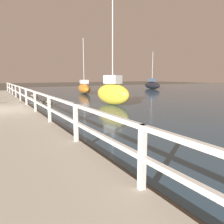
% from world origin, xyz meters
% --- Properties ---
extents(railing, '(0.10, 32.50, 1.04)m').
position_xyz_m(railing, '(1.84, -0.00, 0.97)').
color(railing, white).
rests_on(railing, dock_walkway).
extents(boulder_downstream, '(0.54, 0.49, 0.40)m').
position_xyz_m(boulder_downstream, '(3.43, 2.47, 0.20)').
color(boulder_downstream, gray).
rests_on(boulder_downstream, ground).
extents(boulder_water_edge, '(0.69, 0.62, 0.52)m').
position_xyz_m(boulder_water_edge, '(3.14, 6.51, 0.26)').
color(boulder_water_edge, gray).
rests_on(boulder_water_edge, ground).
extents(boulder_upstream, '(0.41, 0.37, 0.30)m').
position_xyz_m(boulder_upstream, '(3.31, 3.94, 0.15)').
color(boulder_upstream, '#666056').
rests_on(boulder_upstream, ground).
extents(sailboat_orange, '(2.47, 5.41, 6.35)m').
position_xyz_m(sailboat_orange, '(9.75, 11.37, 0.66)').
color(sailboat_orange, orange).
rests_on(sailboat_orange, water_surface).
extents(sailboat_black, '(1.82, 4.47, 5.83)m').
position_xyz_m(sailboat_black, '(22.93, 14.83, 0.69)').
color(sailboat_black, black).
rests_on(sailboat_black, water_surface).
extents(sailboat_yellow, '(1.63, 3.38, 7.22)m').
position_xyz_m(sailboat_yellow, '(7.58, 0.73, 0.89)').
color(sailboat_yellow, gold).
rests_on(sailboat_yellow, water_surface).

